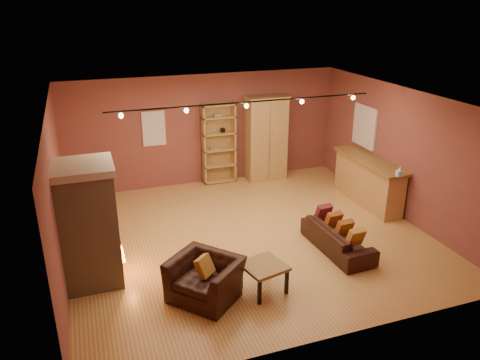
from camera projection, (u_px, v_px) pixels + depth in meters
name	position (u px, v px, depth m)	size (l,w,h in m)	color
floor	(249.00, 236.00, 9.54)	(7.00, 7.00, 0.00)	#AC7C3D
ceiling	(250.00, 100.00, 8.51)	(7.00, 7.00, 0.00)	brown
back_wall	(205.00, 130.00, 11.88)	(7.00, 0.02, 2.80)	brown
left_wall	(57.00, 196.00, 7.95)	(0.02, 6.50, 2.80)	brown
right_wall	(401.00, 153.00, 10.10)	(0.02, 6.50, 2.80)	brown
fireplace	(89.00, 225.00, 7.69)	(1.01, 0.98, 2.12)	tan
back_window	(154.00, 129.00, 11.41)	(0.56, 0.04, 0.86)	silver
bookcase	(218.00, 143.00, 12.00)	(0.85, 0.33, 2.07)	tan
armoire	(266.00, 138.00, 12.22)	(1.09, 0.62, 2.21)	tan
bar_counter	(368.00, 181.00, 10.90)	(0.60, 2.24, 1.07)	tan
tissue_box	(400.00, 172.00, 9.68)	(0.14, 0.14, 0.23)	#95CDEF
right_window	(365.00, 126.00, 11.23)	(0.05, 0.90, 1.00)	silver
loveseat	(338.00, 233.00, 8.90)	(0.57, 1.73, 0.73)	black
armchair	(205.00, 272.00, 7.44)	(1.22, 1.25, 0.92)	black
coffee_table	(264.00, 268.00, 7.63)	(0.78, 0.78, 0.49)	olive
track_rail	(246.00, 104.00, 8.73)	(5.20, 0.09, 0.13)	black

